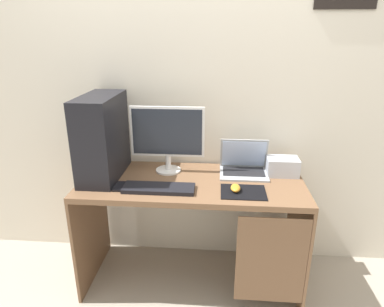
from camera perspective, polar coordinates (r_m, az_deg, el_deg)
name	(u,v)px	position (r m, az deg, el deg)	size (l,w,h in m)	color
ground_plane	(192,277)	(2.50, 0.00, -20.23)	(8.00, 8.00, 0.00)	#9E9384
wall_back	(196,82)	(2.27, 0.77, 12.01)	(4.00, 0.05, 2.60)	beige
desk	(195,203)	(2.16, 0.47, -8.44)	(1.39, 0.60, 0.74)	brown
pc_tower	(102,137)	(2.16, -15.02, 2.74)	(0.21, 0.48, 0.52)	black
monitor	(167,137)	(2.16, -4.21, 2.87)	(0.48, 0.17, 0.44)	white
laptop	(244,166)	(2.23, 8.78, -2.19)	(0.31, 0.24, 0.22)	#9EA3A8
projector	(282,166)	(2.25, 15.12, -2.13)	(0.20, 0.14, 0.11)	#B7BCC6
keyboard	(159,188)	(1.99, -5.67, -5.90)	(0.42, 0.14, 0.02)	black
mousepad	(243,192)	(1.98, 8.71, -6.49)	(0.26, 0.20, 0.01)	black
mouse_left	(235,188)	(1.97, 7.41, -5.83)	(0.06, 0.10, 0.03)	orange
cell_phone	(120,186)	(2.06, -12.11, -5.48)	(0.07, 0.13, 0.01)	black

